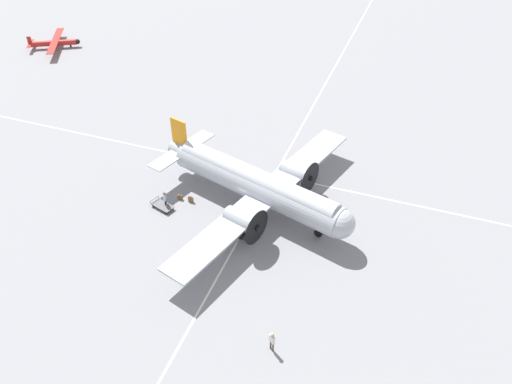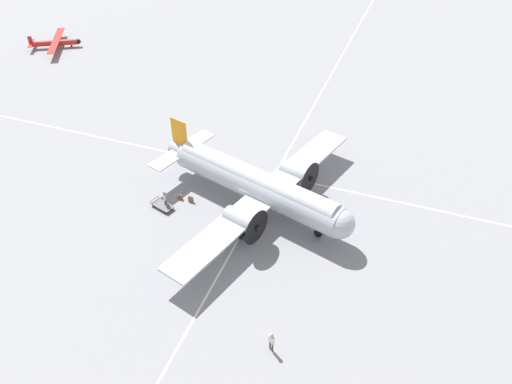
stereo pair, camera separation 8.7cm
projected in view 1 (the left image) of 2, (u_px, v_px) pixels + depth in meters
name	position (u px, v px, depth m)	size (l,w,h in m)	color
ground_plane	(256.00, 207.00, 43.74)	(300.00, 300.00, 0.00)	gray
apron_line_eastwest	(274.00, 175.00, 47.37)	(120.00, 0.16, 0.01)	silver
apron_line_northsouth	(257.00, 207.00, 43.72)	(0.16, 120.00, 0.01)	silver
airliner_main	(260.00, 186.00, 41.98)	(18.87, 22.99, 5.73)	#ADB2BC
crew_foreground	(272.00, 340.00, 31.87)	(0.51, 0.37, 1.70)	#473D2D
passenger_boarding	(165.00, 198.00, 43.10)	(0.29, 0.54, 1.65)	#2D2D33
suitcase_near_door	(180.00, 197.00, 44.40)	(0.40, 0.18, 0.51)	brown
suitcase_upright_spare	(191.00, 199.00, 44.09)	(0.48, 0.14, 0.59)	brown
baggage_cart	(162.00, 205.00, 43.45)	(2.24, 1.56, 0.56)	#56565B
light_aircraft_distant	(55.00, 43.00, 70.49)	(6.95, 8.83, 1.86)	#B2231E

